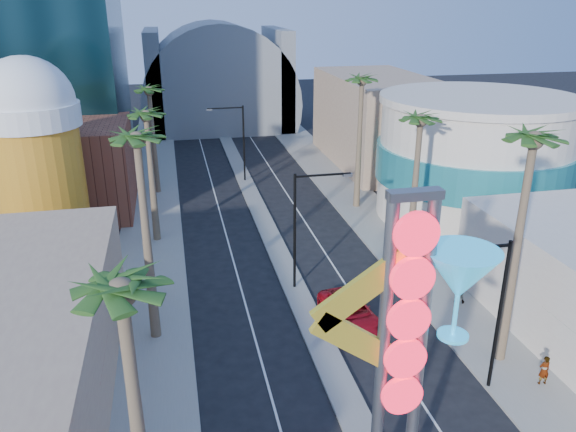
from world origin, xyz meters
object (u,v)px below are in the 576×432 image
(neon_sign, at_px, (425,332))
(pedestrian_a, at_px, (544,370))
(red_pickup, at_px, (351,313))
(pedestrian_b, at_px, (459,290))

(neon_sign, distance_m, pedestrian_a, 11.98)
(red_pickup, distance_m, pedestrian_b, 7.43)
(neon_sign, relative_size, red_pickup, 2.30)
(pedestrian_a, bearing_deg, pedestrian_b, -86.32)
(red_pickup, distance_m, pedestrian_a, 10.65)
(neon_sign, xyz_separation_m, pedestrian_b, (8.85, 12.88, -6.31))
(red_pickup, xyz_separation_m, pedestrian_a, (7.58, -7.47, 0.19))
(pedestrian_a, distance_m, pedestrian_b, 8.29)
(red_pickup, bearing_deg, pedestrian_b, 0.98)
(pedestrian_b, bearing_deg, red_pickup, 26.60)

